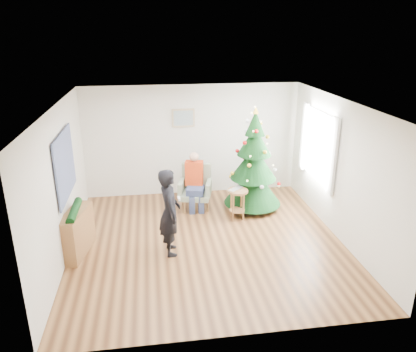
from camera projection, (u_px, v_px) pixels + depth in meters
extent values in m
plane|color=brown|center=(207.00, 242.00, 7.63)|extent=(5.00, 5.00, 0.00)
plane|color=white|center=(207.00, 104.00, 6.73)|extent=(5.00, 5.00, 0.00)
plane|color=silver|center=(192.00, 140.00, 9.50)|extent=(5.00, 0.00, 5.00)
plane|color=silver|center=(237.00, 249.00, 4.86)|extent=(5.00, 0.00, 5.00)
plane|color=silver|center=(61.00, 185.00, 6.84)|extent=(0.00, 5.00, 5.00)
plane|color=silver|center=(340.00, 171.00, 7.52)|extent=(0.00, 5.00, 5.00)
cube|color=white|center=(318.00, 146.00, 8.37)|extent=(0.04, 1.30, 1.40)
cube|color=white|center=(333.00, 156.00, 7.67)|extent=(0.05, 0.25, 1.50)
cube|color=white|center=(304.00, 136.00, 9.07)|extent=(0.05, 0.25, 1.50)
cylinder|color=#3F2816|center=(252.00, 201.00, 9.05)|extent=(0.10, 0.10, 0.29)
cone|color=black|center=(253.00, 185.00, 8.92)|extent=(1.25, 1.25, 0.82)
cone|color=black|center=(254.00, 162.00, 8.73)|extent=(1.00, 1.00, 0.72)
cone|color=black|center=(255.00, 141.00, 8.57)|extent=(0.73, 0.73, 0.63)
cone|color=black|center=(255.00, 123.00, 8.43)|extent=(0.42, 0.42, 0.53)
cone|color=gold|center=(256.00, 110.00, 8.34)|extent=(0.13, 0.13, 0.13)
cylinder|color=brown|center=(238.00, 191.00, 8.35)|extent=(0.43, 0.43, 0.04)
cylinder|color=brown|center=(237.00, 210.00, 8.50)|extent=(0.32, 0.32, 0.02)
imported|color=silver|center=(238.00, 189.00, 8.33)|extent=(0.42, 0.41, 0.03)
cube|color=gray|center=(195.00, 195.00, 8.94)|extent=(0.77, 0.73, 0.12)
cube|color=gray|center=(196.00, 176.00, 9.08)|extent=(0.65, 0.26, 0.60)
cube|color=gray|center=(181.00, 187.00, 8.91)|extent=(0.21, 0.51, 0.30)
cube|color=gray|center=(209.00, 188.00, 8.86)|extent=(0.21, 0.51, 0.30)
cube|color=navy|center=(195.00, 190.00, 8.83)|extent=(0.45, 0.46, 0.14)
cube|color=#BF3612|center=(194.00, 173.00, 8.90)|extent=(0.42, 0.29, 0.55)
sphere|color=tan|center=(194.00, 157.00, 8.75)|extent=(0.20, 0.20, 0.20)
imported|color=black|center=(170.00, 212.00, 7.02)|extent=(0.41, 0.60, 1.58)
cube|color=white|center=(179.00, 198.00, 6.93)|extent=(0.04, 0.13, 0.04)
cube|color=brown|center=(77.00, 232.00, 7.14)|extent=(0.50, 1.04, 0.80)
cylinder|color=black|center=(74.00, 211.00, 7.00)|extent=(0.14, 0.90, 0.14)
cube|color=black|center=(65.00, 165.00, 7.04)|extent=(0.03, 1.50, 1.15)
cube|color=tan|center=(183.00, 118.00, 9.25)|extent=(0.52, 0.03, 0.42)
cube|color=gray|center=(183.00, 118.00, 9.23)|extent=(0.44, 0.02, 0.34)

